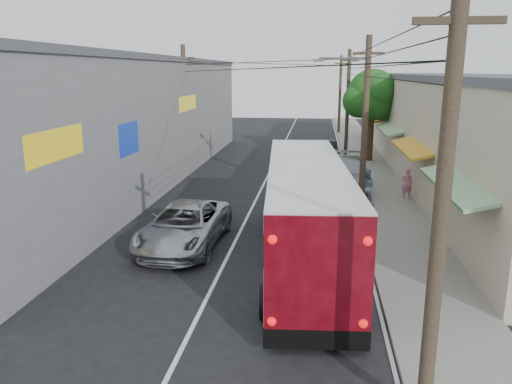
% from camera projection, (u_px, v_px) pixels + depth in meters
% --- Properties ---
extents(ground, '(120.00, 120.00, 0.00)m').
position_uv_depth(ground, '(183.00, 345.00, 12.02)').
color(ground, black).
rests_on(ground, ground).
extents(sidewalk, '(3.00, 80.00, 0.12)m').
position_uv_depth(sidewalk, '(373.00, 178.00, 30.50)').
color(sidewalk, slate).
rests_on(sidewalk, ground).
extents(building_right, '(7.09, 40.00, 6.25)m').
position_uv_depth(building_right, '(446.00, 125.00, 31.16)').
color(building_right, '#B4AE8F').
rests_on(building_right, ground).
extents(building_left, '(7.20, 36.00, 7.25)m').
position_uv_depth(building_left, '(122.00, 119.00, 29.53)').
color(building_left, gray).
rests_on(building_left, ground).
extents(utility_poles, '(11.80, 45.28, 8.00)m').
position_uv_depth(utility_poles, '(320.00, 110.00, 30.26)').
color(utility_poles, '#473828').
rests_on(utility_poles, ground).
extents(street_tree, '(4.40, 4.00, 6.60)m').
position_uv_depth(street_tree, '(373.00, 97.00, 35.17)').
color(street_tree, '#3F2B19').
rests_on(street_tree, ground).
extents(coach_bus, '(3.46, 12.10, 3.44)m').
position_uv_depth(coach_bus, '(306.00, 211.00, 16.97)').
color(coach_bus, silver).
rests_on(coach_bus, ground).
extents(jeepney, '(2.82, 5.79, 1.58)m').
position_uv_depth(jeepney, '(184.00, 226.00, 18.67)').
color(jeepney, '#AAABB1').
rests_on(jeepney, ground).
extents(parked_suv, '(2.77, 6.37, 1.82)m').
position_uv_depth(parked_suv, '(345.00, 174.00, 27.44)').
color(parked_suv, gray).
rests_on(parked_suv, ground).
extents(parked_car_mid, '(2.05, 4.23, 1.39)m').
position_uv_depth(parked_car_mid, '(328.00, 159.00, 33.35)').
color(parked_car_mid, '#2A2A2F').
rests_on(parked_car_mid, ground).
extents(parked_car_far, '(1.37, 3.93, 1.29)m').
position_uv_depth(parked_car_far, '(327.00, 150.00, 37.73)').
color(parked_car_far, black).
rests_on(parked_car_far, ground).
extents(pedestrian_near, '(0.57, 0.39, 1.54)m').
position_uv_depth(pedestrian_near, '(407.00, 184.00, 25.20)').
color(pedestrian_near, '#C96A89').
rests_on(pedestrian_near, sidewalk).
extents(pedestrian_far, '(0.98, 0.84, 1.78)m').
position_uv_depth(pedestrian_far, '(366.00, 187.00, 23.96)').
color(pedestrian_far, '#8199BC').
rests_on(pedestrian_far, sidewalk).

